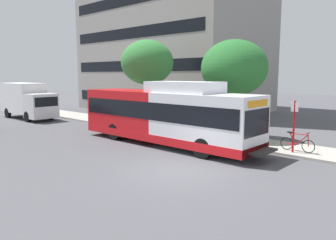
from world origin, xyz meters
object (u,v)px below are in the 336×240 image
bus_stop_sign_pole (294,123)px  street_tree_mid_block (147,62)px  transit_bus (165,115)px  box_truck_background (27,100)px  bicycle_parked (297,143)px  street_tree_near_stop (234,68)px

bus_stop_sign_pole → street_tree_mid_block: bearing=82.1°
transit_bus → box_truck_background: size_ratio=1.75×
bus_stop_sign_pole → street_tree_mid_block: (1.71, 12.25, 3.30)m
bus_stop_sign_pole → box_truck_background: box_truck_background is taller
transit_bus → bicycle_parked: size_ratio=6.96×
bus_stop_sign_pole → bicycle_parked: size_ratio=1.48×
bus_stop_sign_pole → box_truck_background: size_ratio=0.37×
bicycle_parked → box_truck_background: box_truck_background is taller
transit_bus → box_truck_background: (-0.28, 17.08, 0.04)m
street_tree_near_stop → box_truck_background: (-4.44, 18.99, -2.68)m
street_tree_near_stop → bicycle_parked: bearing=-105.7°
bus_stop_sign_pole → street_tree_mid_block: 12.80m
box_truck_background → street_tree_near_stop: bearing=-76.9°
transit_bus → bus_stop_sign_pole: 6.89m
transit_bus → box_truck_background: 17.08m
street_tree_near_stop → box_truck_background: 19.69m
bicycle_parked → box_truck_background: bearing=97.6°
bus_stop_sign_pole → street_tree_near_stop: (1.68, 4.52, 2.77)m
bus_stop_sign_pole → street_tree_near_stop: street_tree_near_stop is taller
bus_stop_sign_pole → street_tree_near_stop: size_ratio=0.43×
bicycle_parked → street_tree_mid_block: (1.32, 12.32, 4.39)m
street_tree_near_stop → street_tree_mid_block: street_tree_mid_block is taller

